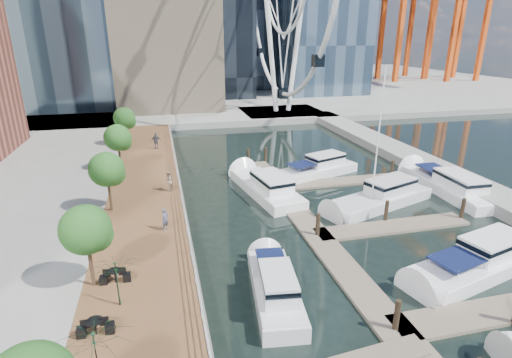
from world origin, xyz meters
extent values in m
plane|color=black|center=(0.00, 0.00, 0.00)|extent=(520.00, 520.00, 0.00)
cube|color=brown|center=(-9.00, 15.00, 0.50)|extent=(6.00, 60.00, 1.00)
cube|color=#595954|center=(-6.00, 15.00, 0.50)|extent=(0.25, 60.00, 1.00)
cube|color=gray|center=(0.00, 102.00, 0.50)|extent=(200.00, 114.00, 1.00)
cube|color=gray|center=(20.00, 20.00, 0.50)|extent=(4.00, 60.00, 1.00)
cube|color=gray|center=(14.00, 52.00, 0.50)|extent=(14.00, 12.00, 1.00)
cube|color=#6D6051|center=(3.00, 10.00, 0.10)|extent=(2.00, 32.00, 0.20)
cube|color=#6D6051|center=(9.00, -2.00, 0.10)|extent=(12.00, 2.00, 0.20)
cube|color=#6D6051|center=(9.00, 8.00, 0.10)|extent=(12.00, 2.00, 0.20)
cube|color=#6D6051|center=(9.00, 18.00, 0.10)|extent=(12.00, 2.00, 0.20)
cylinder|color=white|center=(11.50, 52.00, 14.00)|extent=(0.80, 0.80, 26.00)
cylinder|color=white|center=(16.50, 52.00, 14.00)|extent=(0.80, 0.80, 26.00)
cylinder|color=#3F2B1C|center=(-11.40, 4.00, 2.20)|extent=(0.20, 0.20, 2.40)
sphere|color=#265B1E|center=(-11.40, 4.00, 4.30)|extent=(2.60, 2.60, 2.60)
cylinder|color=#3F2B1C|center=(-11.40, 14.00, 2.20)|extent=(0.20, 0.20, 2.40)
sphere|color=#265B1E|center=(-11.40, 14.00, 4.30)|extent=(2.60, 2.60, 2.60)
cylinder|color=#3F2B1C|center=(-11.40, 24.00, 2.20)|extent=(0.20, 0.20, 2.40)
sphere|color=#265B1E|center=(-11.40, 24.00, 4.30)|extent=(2.60, 2.60, 2.60)
cylinder|color=#3F2B1C|center=(-11.40, 34.00, 2.20)|extent=(0.20, 0.20, 2.40)
sphere|color=#265B1E|center=(-11.40, 34.00, 4.30)|extent=(2.60, 2.60, 2.60)
imported|color=#494C62|center=(-7.47, 9.68, 1.78)|extent=(0.67, 0.67, 1.57)
imported|color=gray|center=(-7.01, 17.04, 1.89)|extent=(0.94, 1.04, 1.77)
imported|color=#363B44|center=(-7.89, 31.25, 1.97)|extent=(1.21, 0.72, 1.94)
imported|color=black|center=(-9.94, 1.90, 2.25)|extent=(3.42, 3.46, 2.49)
camera|label=1|loc=(-7.28, -15.70, 13.56)|focal=28.00mm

